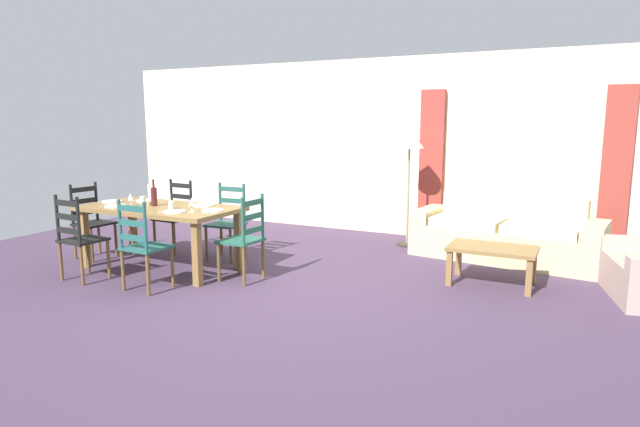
# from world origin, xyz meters

# --- Properties ---
(ground_plane) EXTENTS (9.60, 9.60, 0.02)m
(ground_plane) POSITION_xyz_m (0.00, 0.00, -0.01)
(ground_plane) COLOR #45344C
(wall_far) EXTENTS (9.60, 0.16, 2.70)m
(wall_far) POSITION_xyz_m (0.00, 3.30, 1.35)
(wall_far) COLOR beige
(wall_far) RESTS_ON ground_plane
(curtain_panel_left) EXTENTS (0.35, 0.08, 2.20)m
(curtain_panel_left) POSITION_xyz_m (0.85, 3.16, 1.10)
(curtain_panel_left) COLOR #9D3930
(curtain_panel_left) RESTS_ON ground_plane
(curtain_panel_right) EXTENTS (0.35, 0.08, 2.20)m
(curtain_panel_right) POSITION_xyz_m (3.25, 3.16, 1.10)
(curtain_panel_right) COLOR #9D3930
(curtain_panel_right) RESTS_ON ground_plane
(dining_table) EXTENTS (1.90, 0.96, 0.75)m
(dining_table) POSITION_xyz_m (-1.57, 0.08, 0.66)
(dining_table) COLOR olive
(dining_table) RESTS_ON ground_plane
(dining_chair_near_left) EXTENTS (0.44, 0.43, 0.96)m
(dining_chair_near_left) POSITION_xyz_m (-2.01, -0.72, 0.48)
(dining_chair_near_left) COLOR black
(dining_chair_near_left) RESTS_ON ground_plane
(dining_chair_near_right) EXTENTS (0.44, 0.42, 0.96)m
(dining_chair_near_right) POSITION_xyz_m (-1.12, -0.67, 0.48)
(dining_chair_near_right) COLOR #215751
(dining_chair_near_right) RESTS_ON ground_plane
(dining_chair_far_left) EXTENTS (0.44, 0.42, 0.96)m
(dining_chair_far_left) POSITION_xyz_m (-2.03, 0.85, 0.48)
(dining_chair_far_left) COLOR black
(dining_chair_far_left) RESTS_ON ground_plane
(dining_chair_far_right) EXTENTS (0.44, 0.43, 0.96)m
(dining_chair_far_right) POSITION_xyz_m (-1.15, 0.83, 0.48)
(dining_chair_far_right) COLOR #22514B
(dining_chair_far_right) RESTS_ON ground_plane
(dining_chair_head_west) EXTENTS (0.43, 0.45, 0.96)m
(dining_chair_head_west) POSITION_xyz_m (-2.74, 0.08, 0.48)
(dining_chair_head_west) COLOR black
(dining_chair_head_west) RESTS_ON ground_plane
(dining_chair_head_east) EXTENTS (0.41, 0.43, 0.96)m
(dining_chair_head_east) POSITION_xyz_m (-0.38, 0.09, 0.48)
(dining_chair_head_east) COLOR #235C49
(dining_chair_head_east) RESTS_ON ground_plane
(dinner_plate_near_left) EXTENTS (0.24, 0.24, 0.02)m
(dinner_plate_near_left) POSITION_xyz_m (-2.02, -0.17, 0.76)
(dinner_plate_near_left) COLOR white
(dinner_plate_near_left) RESTS_ON dining_table
(fork_near_left) EXTENTS (0.02, 0.17, 0.01)m
(fork_near_left) POSITION_xyz_m (-2.17, -0.17, 0.75)
(fork_near_left) COLOR silver
(fork_near_left) RESTS_ON dining_table
(dinner_plate_near_right) EXTENTS (0.24, 0.24, 0.02)m
(dinner_plate_near_right) POSITION_xyz_m (-1.12, -0.17, 0.76)
(dinner_plate_near_right) COLOR white
(dinner_plate_near_right) RESTS_ON dining_table
(fork_near_right) EXTENTS (0.02, 0.17, 0.01)m
(fork_near_right) POSITION_xyz_m (-1.27, -0.17, 0.75)
(fork_near_right) COLOR silver
(fork_near_right) RESTS_ON dining_table
(dinner_plate_far_left) EXTENTS (0.24, 0.24, 0.02)m
(dinner_plate_far_left) POSITION_xyz_m (-2.02, 0.33, 0.76)
(dinner_plate_far_left) COLOR white
(dinner_plate_far_left) RESTS_ON dining_table
(fork_far_left) EXTENTS (0.02, 0.17, 0.01)m
(fork_far_left) POSITION_xyz_m (-2.17, 0.33, 0.75)
(fork_far_left) COLOR silver
(fork_far_left) RESTS_ON dining_table
(dinner_plate_far_right) EXTENTS (0.24, 0.24, 0.02)m
(dinner_plate_far_right) POSITION_xyz_m (-1.12, 0.33, 0.76)
(dinner_plate_far_right) COLOR white
(dinner_plate_far_right) RESTS_ON dining_table
(fork_far_right) EXTENTS (0.03, 0.17, 0.01)m
(fork_far_right) POSITION_xyz_m (-1.27, 0.33, 0.75)
(fork_far_right) COLOR silver
(fork_far_right) RESTS_ON dining_table
(dinner_plate_head_west) EXTENTS (0.24, 0.24, 0.02)m
(dinner_plate_head_west) POSITION_xyz_m (-2.35, 0.08, 0.76)
(dinner_plate_head_west) COLOR white
(dinner_plate_head_west) RESTS_ON dining_table
(fork_head_west) EXTENTS (0.02, 0.17, 0.01)m
(fork_head_west) POSITION_xyz_m (-2.50, 0.08, 0.75)
(fork_head_west) COLOR silver
(fork_head_west) RESTS_ON dining_table
(dinner_plate_head_east) EXTENTS (0.24, 0.24, 0.02)m
(dinner_plate_head_east) POSITION_xyz_m (-0.79, 0.08, 0.76)
(dinner_plate_head_east) COLOR white
(dinner_plate_head_east) RESTS_ON dining_table
(fork_head_east) EXTENTS (0.02, 0.17, 0.01)m
(fork_head_east) POSITION_xyz_m (-0.94, 0.08, 0.75)
(fork_head_east) COLOR silver
(fork_head_east) RESTS_ON dining_table
(wine_bottle) EXTENTS (0.07, 0.07, 0.32)m
(wine_bottle) POSITION_xyz_m (-1.65, 0.08, 0.87)
(wine_bottle) COLOR #471919
(wine_bottle) RESTS_ON dining_table
(wine_glass_near_left) EXTENTS (0.06, 0.06, 0.16)m
(wine_glass_near_left) POSITION_xyz_m (-1.87, -0.08, 0.86)
(wine_glass_near_left) COLOR white
(wine_glass_near_left) RESTS_ON dining_table
(wine_glass_near_right) EXTENTS (0.06, 0.06, 0.16)m
(wine_glass_near_right) POSITION_xyz_m (-0.96, -0.06, 0.86)
(wine_glass_near_right) COLOR white
(wine_glass_near_right) RESTS_ON dining_table
(coffee_cup_primary) EXTENTS (0.07, 0.07, 0.09)m
(coffee_cup_primary) POSITION_xyz_m (-1.30, -0.02, 0.80)
(coffee_cup_primary) COLOR beige
(coffee_cup_primary) RESTS_ON dining_table
(coffee_cup_secondary) EXTENTS (0.07, 0.07, 0.09)m
(coffee_cup_secondary) POSITION_xyz_m (-1.91, 0.16, 0.80)
(coffee_cup_secondary) COLOR beige
(coffee_cup_secondary) RESTS_ON dining_table
(candle_tall) EXTENTS (0.05, 0.05, 0.26)m
(candle_tall) POSITION_xyz_m (-1.75, 0.10, 0.82)
(candle_tall) COLOR #998C66
(candle_tall) RESTS_ON dining_table
(candle_short) EXTENTS (0.05, 0.05, 0.17)m
(candle_short) POSITION_xyz_m (-1.37, 0.04, 0.80)
(candle_short) COLOR #998C66
(candle_short) RESTS_ON dining_table
(couch) EXTENTS (2.36, 1.08, 0.80)m
(couch) POSITION_xyz_m (2.06, 2.36, 0.29)
(couch) COLOR beige
(couch) RESTS_ON ground_plane
(coffee_table) EXTENTS (0.90, 0.56, 0.42)m
(coffee_table) POSITION_xyz_m (2.08, 1.15, 0.36)
(coffee_table) COLOR olive
(coffee_table) RESTS_ON ground_plane
(standing_lamp) EXTENTS (0.40, 0.40, 1.64)m
(standing_lamp) POSITION_xyz_m (0.70, 2.55, 1.41)
(standing_lamp) COLOR #332D28
(standing_lamp) RESTS_ON ground_plane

